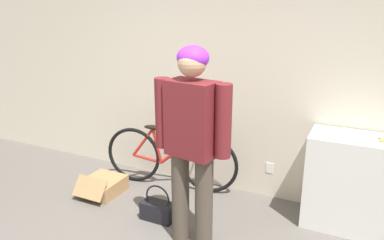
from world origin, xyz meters
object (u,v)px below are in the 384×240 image
at_px(cardboard_box, 103,186).
at_px(person, 192,133).
at_px(bicycle, 170,158).
at_px(handbag, 158,210).

bearing_deg(cardboard_box, person, -16.14).
xyz_separation_m(person, bicycle, (-0.72, 0.88, -0.69)).
bearing_deg(person, handbag, 169.00).
distance_m(bicycle, handbag, 0.79).
distance_m(person, bicycle, 1.33).
bearing_deg(handbag, bicycle, 109.26).
relative_size(person, cardboard_box, 3.41).
bearing_deg(bicycle, person, -58.80).
bearing_deg(cardboard_box, bicycle, 38.07).
relative_size(person, bicycle, 1.10).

